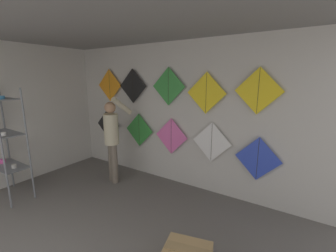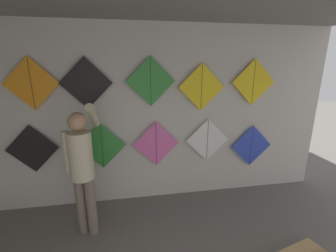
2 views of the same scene
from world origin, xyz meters
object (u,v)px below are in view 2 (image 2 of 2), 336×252
(kite_6, at_px, (86,83))
(kite_1, at_px, (102,146))
(kite_0, at_px, (32,149))
(kite_2, at_px, (156,144))
(shopkeeper, at_px, (82,164))
(kite_4, at_px, (251,146))
(kite_3, at_px, (207,140))
(kite_5, at_px, (31,84))
(kite_9, at_px, (254,82))
(kite_7, at_px, (151,81))
(kite_8, at_px, (202,87))

(kite_6, bearing_deg, kite_1, 0.00)
(kite_0, height_order, kite_2, kite_0)
(shopkeeper, height_order, kite_4, shopkeeper)
(kite_3, bearing_deg, kite_6, 180.00)
(kite_5, bearing_deg, kite_9, 0.00)
(kite_1, distance_m, kite_9, 2.60)
(kite_7, bearing_deg, kite_3, 0.00)
(kite_2, bearing_deg, kite_4, 0.00)
(kite_4, distance_m, kite_6, 2.87)
(kite_6, distance_m, kite_9, 2.57)
(kite_4, xyz_separation_m, kite_9, (-0.08, 0.00, 1.09))
(kite_0, xyz_separation_m, kite_9, (3.41, 0.00, 0.92))
(kite_2, xyz_separation_m, kite_3, (0.86, 0.00, 0.01))
(kite_6, bearing_deg, kite_0, 180.00)
(kite_0, bearing_deg, kite_6, 0.00)
(kite_3, relative_size, kite_8, 1.00)
(kite_3, distance_m, kite_6, 2.08)
(kite_2, relative_size, kite_9, 1.00)
(kite_1, distance_m, kite_6, 0.97)
(kite_0, height_order, kite_3, kite_0)
(kite_3, xyz_separation_m, kite_7, (-0.93, 0.00, 0.97))
(kite_6, xyz_separation_m, kite_9, (2.57, 0.00, -0.02))
(kite_3, height_order, kite_7, kite_7)
(shopkeeper, height_order, kite_9, kite_9)
(kite_5, relative_size, kite_7, 1.00)
(kite_1, relative_size, kite_8, 1.00)
(kite_4, relative_size, kite_6, 1.00)
(shopkeeper, height_order, kite_8, kite_8)
(kite_4, height_order, kite_7, kite_7)
(kite_4, relative_size, kite_9, 1.00)
(kite_0, relative_size, kite_5, 1.00)
(kite_3, bearing_deg, kite_4, 0.00)
(kite_0, relative_size, kite_9, 1.00)
(kite_3, bearing_deg, kite_8, 180.00)
(kite_5, bearing_deg, kite_7, 0.00)
(kite_8, bearing_deg, kite_7, 180.00)
(kite_2, xyz_separation_m, kite_5, (-1.69, 0.00, 0.98))
(kite_2, relative_size, kite_5, 1.00)
(kite_3, distance_m, kite_4, 0.82)
(kite_3, relative_size, kite_5, 1.00)
(kite_9, bearing_deg, kite_5, 180.00)
(shopkeeper, xyz_separation_m, kite_5, (-0.68, 0.63, 0.95))
(kite_4, xyz_separation_m, kite_8, (-0.94, 0.00, 1.03))
(kite_1, bearing_deg, shopkeeper, -105.32)
(kite_8, height_order, kite_9, kite_9)
(kite_5, xyz_separation_m, kite_9, (3.28, 0.00, -0.02))
(kite_5, xyz_separation_m, kite_8, (2.42, 0.00, -0.09))
(kite_3, xyz_separation_m, kite_6, (-1.84, 0.00, 0.96))
(kite_6, bearing_deg, kite_4, 0.00)
(shopkeeper, bearing_deg, kite_2, 52.03)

